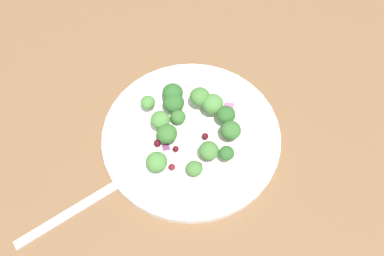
% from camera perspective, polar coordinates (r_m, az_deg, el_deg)
% --- Properties ---
extents(ground_plane, '(1.80, 1.80, 0.02)m').
position_cam_1_polar(ground_plane, '(0.59, 1.68, -3.48)').
color(ground_plane, brown).
extents(plate, '(0.25, 0.25, 0.02)m').
position_cam_1_polar(plate, '(0.58, 0.00, -0.91)').
color(plate, white).
rests_on(plate, ground_plane).
extents(dressing_pool, '(0.14, 0.14, 0.00)m').
position_cam_1_polar(dressing_pool, '(0.58, 0.00, -0.70)').
color(dressing_pool, white).
rests_on(dressing_pool, plate).
extents(broccoli_floret_0, '(0.03, 0.03, 0.03)m').
position_cam_1_polar(broccoli_floret_0, '(0.59, -2.65, 4.77)').
color(broccoli_floret_0, '#ADD18E').
rests_on(broccoli_floret_0, plate).
extents(broccoli_floret_1, '(0.02, 0.02, 0.02)m').
position_cam_1_polar(broccoli_floret_1, '(0.59, -6.03, 3.48)').
color(broccoli_floret_1, '#8EB77A').
rests_on(broccoli_floret_1, plate).
extents(broccoli_floret_2, '(0.03, 0.03, 0.03)m').
position_cam_1_polar(broccoli_floret_2, '(0.55, 2.30, -3.14)').
color(broccoli_floret_2, '#ADD18E').
rests_on(broccoli_floret_2, plate).
extents(broccoli_floret_3, '(0.03, 0.03, 0.03)m').
position_cam_1_polar(broccoli_floret_3, '(0.58, 1.08, 4.29)').
color(broccoli_floret_3, '#ADD18E').
rests_on(broccoli_floret_3, plate).
extents(broccoli_floret_4, '(0.03, 0.03, 0.03)m').
position_cam_1_polar(broccoli_floret_4, '(0.57, -4.34, 1.09)').
color(broccoli_floret_4, '#9EC684').
rests_on(broccoli_floret_4, plate).
extents(broccoli_floret_5, '(0.03, 0.03, 0.03)m').
position_cam_1_polar(broccoli_floret_5, '(0.56, 5.29, -0.33)').
color(broccoli_floret_5, '#ADD18E').
rests_on(broccoli_floret_5, plate).
extents(broccoli_floret_6, '(0.03, 0.03, 0.03)m').
position_cam_1_polar(broccoli_floret_6, '(0.54, -4.84, -4.65)').
color(broccoli_floret_6, '#8EB77A').
rests_on(broccoli_floret_6, plate).
extents(broccoli_floret_7, '(0.03, 0.03, 0.03)m').
position_cam_1_polar(broccoli_floret_7, '(0.57, 4.65, 1.80)').
color(broccoli_floret_7, '#8EB77A').
rests_on(broccoli_floret_7, plate).
extents(broccoli_floret_8, '(0.02, 0.02, 0.02)m').
position_cam_1_polar(broccoli_floret_8, '(0.54, 0.31, -5.56)').
color(broccoli_floret_8, '#ADD18E').
rests_on(broccoli_floret_8, plate).
extents(broccoli_floret_9, '(0.02, 0.02, 0.02)m').
position_cam_1_polar(broccoli_floret_9, '(0.58, -1.85, 1.57)').
color(broccoli_floret_9, '#9EC684').
rests_on(broccoli_floret_9, plate).
extents(broccoli_floret_10, '(0.03, 0.03, 0.03)m').
position_cam_1_polar(broccoli_floret_10, '(0.58, 2.83, 3.29)').
color(broccoli_floret_10, '#9EC684').
rests_on(broccoli_floret_10, plate).
extents(broccoli_floret_11, '(0.03, 0.03, 0.03)m').
position_cam_1_polar(broccoli_floret_11, '(0.56, -3.43, -0.80)').
color(broccoli_floret_11, '#9EC684').
rests_on(broccoli_floret_11, plate).
extents(broccoli_floret_12, '(0.02, 0.02, 0.02)m').
position_cam_1_polar(broccoli_floret_12, '(0.55, 4.74, -3.45)').
color(broccoli_floret_12, '#8EB77A').
rests_on(broccoli_floret_12, plate).
extents(broccoli_floret_13, '(0.03, 0.03, 0.03)m').
position_cam_1_polar(broccoli_floret_13, '(0.59, -2.52, 3.42)').
color(broccoli_floret_13, '#8EB77A').
rests_on(broccoli_floret_13, plate).
extents(cranberry_0, '(0.01, 0.01, 0.01)m').
position_cam_1_polar(cranberry_0, '(0.57, -4.74, -2.06)').
color(cranberry_0, '#4C0A14').
rests_on(cranberry_0, plate).
extents(cranberry_1, '(0.01, 0.01, 0.01)m').
position_cam_1_polar(cranberry_1, '(0.57, 4.57, -0.96)').
color(cranberry_1, maroon).
rests_on(cranberry_1, plate).
extents(cranberry_2, '(0.01, 0.01, 0.01)m').
position_cam_1_polar(cranberry_2, '(0.55, -2.77, -5.32)').
color(cranberry_2, maroon).
rests_on(cranberry_2, plate).
extents(cranberry_3, '(0.01, 0.01, 0.01)m').
position_cam_1_polar(cranberry_3, '(0.56, -2.23, -2.85)').
color(cranberry_3, '#4C0A14').
rests_on(cranberry_3, plate).
extents(cranberry_4, '(0.01, 0.01, 0.01)m').
position_cam_1_polar(cranberry_4, '(0.57, 1.79, -1.13)').
color(cranberry_4, '#4C0A14').
rests_on(cranberry_4, plate).
extents(cranberry_5, '(0.01, 0.01, 0.01)m').
position_cam_1_polar(cranberry_5, '(0.55, 0.87, -5.13)').
color(cranberry_5, maroon).
rests_on(cranberry_5, plate).
extents(cranberry_6, '(0.01, 0.01, 0.01)m').
position_cam_1_polar(cranberry_6, '(0.60, 1.76, 4.14)').
color(cranberry_6, '#4C0A14').
rests_on(cranberry_6, plate).
extents(onion_bit_0, '(0.02, 0.02, 0.00)m').
position_cam_1_polar(onion_bit_0, '(0.60, 5.06, 2.82)').
color(onion_bit_0, '#A35B93').
rests_on(onion_bit_0, plate).
extents(onion_bit_1, '(0.02, 0.02, 0.00)m').
position_cam_1_polar(onion_bit_1, '(0.56, 2.31, -3.75)').
color(onion_bit_1, '#934C84').
rests_on(onion_bit_1, plate).
extents(onion_bit_2, '(0.01, 0.01, 0.00)m').
position_cam_1_polar(onion_bit_2, '(0.57, -3.56, -2.65)').
color(onion_bit_2, '#843D75').
rests_on(onion_bit_2, plate).
extents(fork, '(0.19, 0.05, 0.01)m').
position_cam_1_polar(fork, '(0.57, -13.57, -9.46)').
color(fork, silver).
rests_on(fork, ground_plane).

